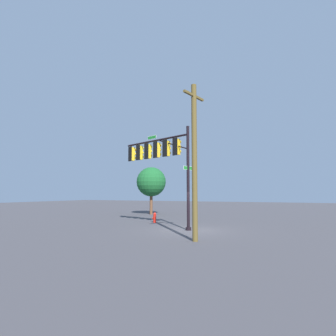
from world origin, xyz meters
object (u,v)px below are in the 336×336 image
at_px(utility_pole, 194,158).
at_px(signal_pole_assembly, 159,155).
at_px(fire_hydrant, 155,218).
at_px(tree_near, 151,182).

bearing_deg(utility_pole, signal_pole_assembly, -47.57).
distance_m(signal_pole_assembly, fire_hydrant, 5.54).
bearing_deg(fire_hydrant, tree_near, -60.77).
relative_size(utility_pole, fire_hydrant, 9.85).
height_order(utility_pole, fire_hydrant, utility_pole).
distance_m(fire_hydrant, tree_near, 9.20).
height_order(utility_pole, tree_near, utility_pole).
bearing_deg(tree_near, fire_hydrant, 119.23).
height_order(signal_pole_assembly, utility_pole, utility_pole).
xyz_separation_m(utility_pole, tree_near, (9.94, -14.41, -0.51)).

